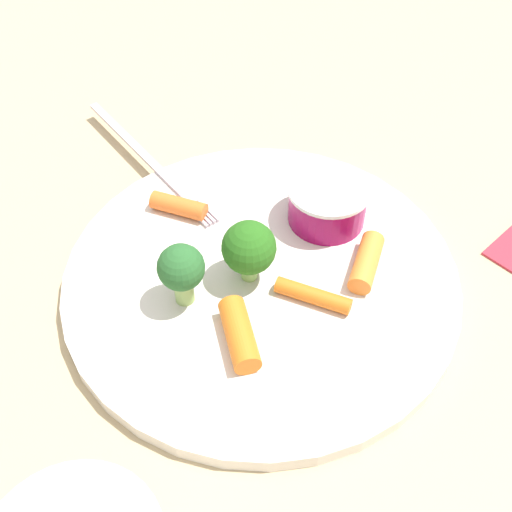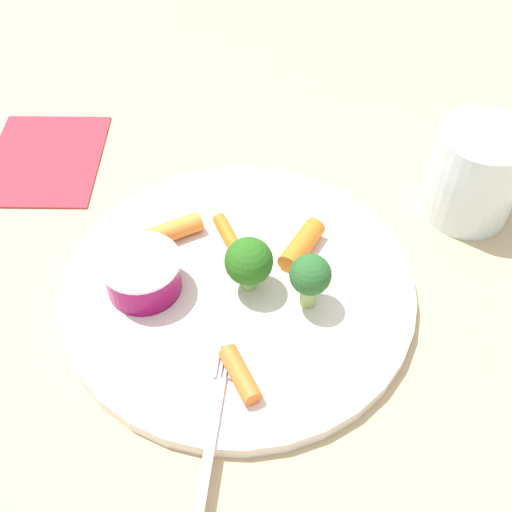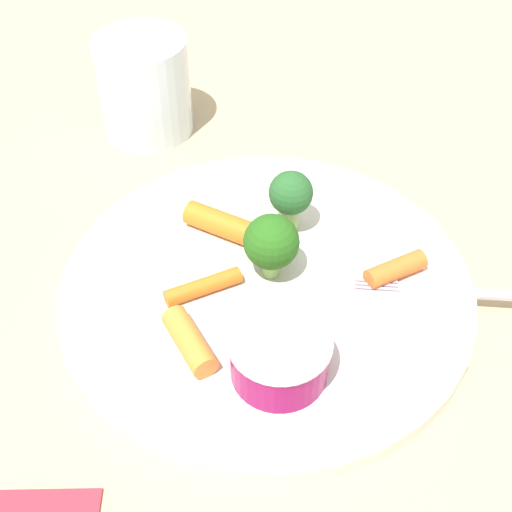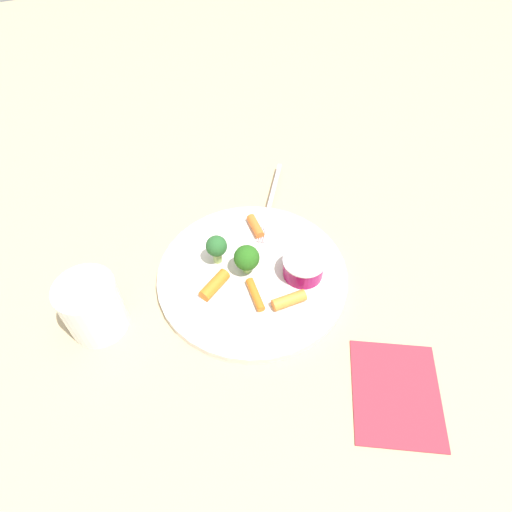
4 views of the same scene
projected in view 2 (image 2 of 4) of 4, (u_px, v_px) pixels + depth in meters
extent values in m
plane|color=tan|center=(239.00, 292.00, 0.50)|extent=(2.40, 2.40, 0.00)
cylinder|color=silver|center=(239.00, 287.00, 0.50)|extent=(0.27, 0.27, 0.01)
cylinder|color=#880B4B|center=(143.00, 275.00, 0.48)|extent=(0.06, 0.06, 0.03)
cylinder|color=silver|center=(140.00, 262.00, 0.47)|extent=(0.06, 0.06, 0.00)
cylinder|color=#91B061|center=(308.00, 293.00, 0.47)|extent=(0.01, 0.01, 0.02)
sphere|color=#285D2A|center=(310.00, 275.00, 0.46)|extent=(0.03, 0.03, 0.03)
cylinder|color=#8DBF62|center=(249.00, 280.00, 0.48)|extent=(0.01, 0.01, 0.02)
sphere|color=#266019|center=(249.00, 261.00, 0.47)|extent=(0.04, 0.04, 0.04)
cylinder|color=orange|center=(240.00, 375.00, 0.43)|extent=(0.04, 0.01, 0.01)
cylinder|color=orange|center=(302.00, 245.00, 0.51)|extent=(0.04, 0.05, 0.02)
cylinder|color=orange|center=(174.00, 230.00, 0.52)|extent=(0.02, 0.05, 0.02)
cylinder|color=orange|center=(230.00, 239.00, 0.52)|extent=(0.05, 0.01, 0.01)
cube|color=#C0AEBC|center=(202.00, 495.00, 0.38)|extent=(0.14, 0.09, 0.00)
cube|color=#C0AEBC|center=(218.00, 360.00, 0.44)|extent=(0.02, 0.02, 0.00)
cube|color=#C0AEBC|center=(222.00, 361.00, 0.44)|extent=(0.02, 0.02, 0.00)
cube|color=#C0AEBC|center=(227.00, 361.00, 0.44)|extent=(0.02, 0.02, 0.00)
cube|color=#C0AEBC|center=(232.00, 362.00, 0.44)|extent=(0.02, 0.02, 0.00)
cylinder|color=silver|center=(475.00, 174.00, 0.53)|extent=(0.08, 0.08, 0.08)
cube|color=#B12C3B|center=(45.00, 159.00, 0.60)|extent=(0.16, 0.15, 0.00)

